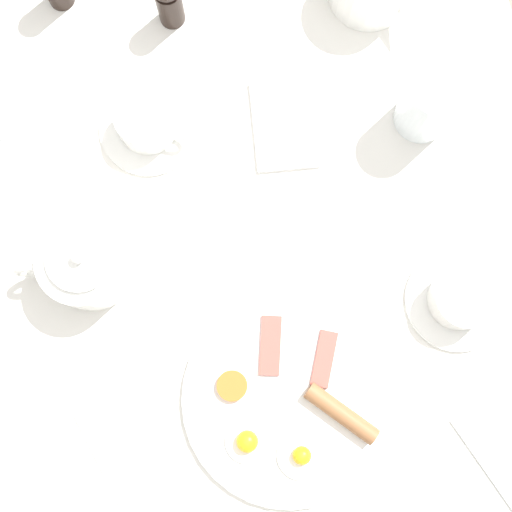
{
  "coord_description": "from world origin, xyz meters",
  "views": [
    {
      "loc": [
        0.04,
        0.16,
        1.82
      ],
      "look_at": [
        0.0,
        0.0,
        0.78
      ],
      "focal_mm": 50.0,
      "sensor_mm": 36.0,
      "label": 1
    }
  ],
  "objects_px": {
    "teacup_with_saucer_left": "(461,299)",
    "teacup_with_saucer_right": "(147,123)",
    "knife_by_plate": "(497,481)",
    "breakfast_plate": "(287,402)",
    "wine_glass_spare": "(429,104)",
    "fork_by_plate": "(104,465)",
    "napkin_folded": "(285,124)",
    "teapot_far": "(86,264)"
  },
  "relations": [
    {
      "from": "teacup_with_saucer_left",
      "to": "teacup_with_saucer_right",
      "type": "relative_size",
      "value": 1.0
    },
    {
      "from": "napkin_folded",
      "to": "fork_by_plate",
      "type": "height_order",
      "value": "napkin_folded"
    },
    {
      "from": "breakfast_plate",
      "to": "fork_by_plate",
      "type": "bearing_deg",
      "value": 5.76
    },
    {
      "from": "wine_glass_spare",
      "to": "knife_by_plate",
      "type": "relative_size",
      "value": 0.6
    },
    {
      "from": "teapot_far",
      "to": "wine_glass_spare",
      "type": "height_order",
      "value": "wine_glass_spare"
    },
    {
      "from": "fork_by_plate",
      "to": "teacup_with_saucer_right",
      "type": "bearing_deg",
      "value": -108.83
    },
    {
      "from": "teapot_far",
      "to": "teacup_with_saucer_left",
      "type": "height_order",
      "value": "teapot_far"
    },
    {
      "from": "breakfast_plate",
      "to": "knife_by_plate",
      "type": "relative_size",
      "value": 1.54
    },
    {
      "from": "napkin_folded",
      "to": "fork_by_plate",
      "type": "relative_size",
      "value": 0.89
    },
    {
      "from": "teacup_with_saucer_left",
      "to": "teacup_with_saucer_right",
      "type": "height_order",
      "value": "same"
    },
    {
      "from": "teacup_with_saucer_left",
      "to": "teacup_with_saucer_right",
      "type": "distance_m",
      "value": 0.53
    },
    {
      "from": "teapot_far",
      "to": "teacup_with_saucer_right",
      "type": "bearing_deg",
      "value": 62.72
    },
    {
      "from": "teapot_far",
      "to": "fork_by_plate",
      "type": "bearing_deg",
      "value": -91.64
    },
    {
      "from": "teacup_with_saucer_left",
      "to": "napkin_folded",
      "type": "distance_m",
      "value": 0.37
    },
    {
      "from": "teacup_with_saucer_right",
      "to": "wine_glass_spare",
      "type": "height_order",
      "value": "wine_glass_spare"
    },
    {
      "from": "wine_glass_spare",
      "to": "napkin_folded",
      "type": "xyz_separation_m",
      "value": [
        0.21,
        -0.04,
        -0.06
      ]
    },
    {
      "from": "teapot_far",
      "to": "teacup_with_saucer_left",
      "type": "xyz_separation_m",
      "value": [
        -0.52,
        0.17,
        -0.02
      ]
    },
    {
      "from": "wine_glass_spare",
      "to": "knife_by_plate",
      "type": "height_order",
      "value": "wine_glass_spare"
    },
    {
      "from": "teapot_far",
      "to": "napkin_folded",
      "type": "xyz_separation_m",
      "value": [
        -0.33,
        -0.16,
        -0.04
      ]
    },
    {
      "from": "breakfast_plate",
      "to": "knife_by_plate",
      "type": "bearing_deg",
      "value": 146.97
    },
    {
      "from": "fork_by_plate",
      "to": "knife_by_plate",
      "type": "distance_m",
      "value": 0.56
    },
    {
      "from": "teacup_with_saucer_right",
      "to": "knife_by_plate",
      "type": "distance_m",
      "value": 0.73
    },
    {
      "from": "teacup_with_saucer_left",
      "to": "napkin_folded",
      "type": "height_order",
      "value": "teacup_with_saucer_left"
    },
    {
      "from": "teacup_with_saucer_left",
      "to": "wine_glass_spare",
      "type": "height_order",
      "value": "wine_glass_spare"
    },
    {
      "from": "teacup_with_saucer_right",
      "to": "breakfast_plate",
      "type": "bearing_deg",
      "value": 104.11
    },
    {
      "from": "teacup_with_saucer_right",
      "to": "fork_by_plate",
      "type": "bearing_deg",
      "value": 71.17
    },
    {
      "from": "teacup_with_saucer_left",
      "to": "fork_by_plate",
      "type": "distance_m",
      "value": 0.57
    },
    {
      "from": "breakfast_plate",
      "to": "fork_by_plate",
      "type": "xyz_separation_m",
      "value": [
        0.28,
        0.03,
        -0.01
      ]
    },
    {
      "from": "teapot_far",
      "to": "napkin_folded",
      "type": "relative_size",
      "value": 1.34
    },
    {
      "from": "breakfast_plate",
      "to": "wine_glass_spare",
      "type": "distance_m",
      "value": 0.48
    },
    {
      "from": "breakfast_plate",
      "to": "teacup_with_saucer_left",
      "type": "height_order",
      "value": "teacup_with_saucer_left"
    },
    {
      "from": "breakfast_plate",
      "to": "teacup_with_saucer_left",
      "type": "bearing_deg",
      "value": -162.45
    },
    {
      "from": "breakfast_plate",
      "to": "fork_by_plate",
      "type": "height_order",
      "value": "breakfast_plate"
    },
    {
      "from": "teapot_far",
      "to": "fork_by_plate",
      "type": "height_order",
      "value": "teapot_far"
    },
    {
      "from": "teacup_with_saucer_right",
      "to": "knife_by_plate",
      "type": "height_order",
      "value": "teacup_with_saucer_right"
    },
    {
      "from": "breakfast_plate",
      "to": "teapot_far",
      "type": "distance_m",
      "value": 0.35
    },
    {
      "from": "teacup_with_saucer_left",
      "to": "knife_by_plate",
      "type": "height_order",
      "value": "teacup_with_saucer_left"
    },
    {
      "from": "teacup_with_saucer_left",
      "to": "fork_by_plate",
      "type": "xyz_separation_m",
      "value": [
        0.56,
        0.12,
        -0.02
      ]
    },
    {
      "from": "teapot_far",
      "to": "wine_glass_spare",
      "type": "bearing_deg",
      "value": 18.21
    },
    {
      "from": "breakfast_plate",
      "to": "knife_by_plate",
      "type": "distance_m",
      "value": 0.32
    },
    {
      "from": "teacup_with_saucer_left",
      "to": "fork_by_plate",
      "type": "bearing_deg",
      "value": 11.81
    },
    {
      "from": "breakfast_plate",
      "to": "napkin_folded",
      "type": "height_order",
      "value": "breakfast_plate"
    }
  ]
}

